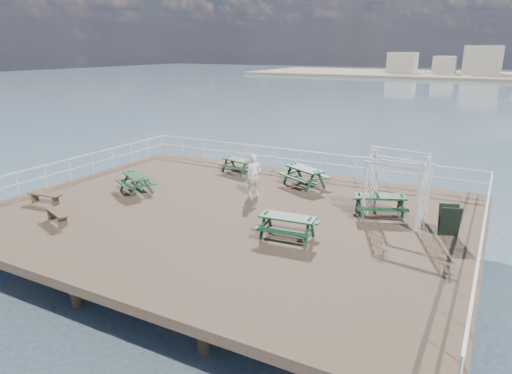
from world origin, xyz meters
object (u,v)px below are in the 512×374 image
(flat_bench_far, at_px, (45,196))
(trellis_arbor, at_px, (396,190))
(picnic_table_b, at_px, (304,173))
(flat_bench_near, at_px, (57,214))
(picnic_table_e, at_px, (287,222))
(person, at_px, (254,175))
(picnic_table_c, at_px, (380,201))
(picnic_table_d, at_px, (136,180))
(picnic_table_a, at_px, (238,163))

(flat_bench_far, distance_m, trellis_arbor, 13.82)
(picnic_table_b, relative_size, trellis_arbor, 0.92)
(picnic_table_b, distance_m, trellis_arbor, 5.32)
(flat_bench_near, bearing_deg, flat_bench_far, 171.10)
(picnic_table_e, relative_size, person, 1.08)
(picnic_table_c, height_order, flat_bench_near, picnic_table_c)
(picnic_table_c, height_order, person, person)
(picnic_table_c, height_order, trellis_arbor, trellis_arbor)
(picnic_table_c, xyz_separation_m, person, (-5.36, -0.05, 0.32))
(picnic_table_b, relative_size, picnic_table_d, 1.13)
(picnic_table_c, xyz_separation_m, picnic_table_d, (-10.21, -2.01, -0.05))
(flat_bench_far, relative_size, person, 0.84)
(picnic_table_b, bearing_deg, picnic_table_e, -44.32)
(picnic_table_e, bearing_deg, person, 126.88)
(picnic_table_b, bearing_deg, flat_bench_far, -110.00)
(picnic_table_a, relative_size, flat_bench_far, 1.26)
(picnic_table_d, bearing_deg, picnic_table_b, 65.34)
(picnic_table_d, height_order, flat_bench_far, picnic_table_d)
(picnic_table_a, xyz_separation_m, picnic_table_b, (3.86, -0.53, 0.11))
(picnic_table_a, relative_size, trellis_arbor, 0.71)
(trellis_arbor, bearing_deg, picnic_table_c, 166.07)
(picnic_table_c, distance_m, flat_bench_far, 13.33)
(picnic_table_a, bearing_deg, flat_bench_near, -88.44)
(flat_bench_near, xyz_separation_m, trellis_arbor, (10.74, 6.00, 0.88))
(picnic_table_c, height_order, picnic_table_e, picnic_table_c)
(picnic_table_c, bearing_deg, flat_bench_far, 179.61)
(trellis_arbor, distance_m, person, 5.97)
(flat_bench_far, xyz_separation_m, person, (6.97, 5.02, 0.58))
(picnic_table_a, height_order, person, person)
(flat_bench_near, height_order, person, person)
(picnic_table_b, relative_size, picnic_table_c, 1.06)
(picnic_table_c, height_order, flat_bench_far, picnic_table_c)
(picnic_table_b, distance_m, flat_bench_far, 11.12)
(picnic_table_b, xyz_separation_m, picnic_table_c, (4.02, -2.32, -0.02))
(picnic_table_e, height_order, flat_bench_near, picnic_table_e)
(flat_bench_near, xyz_separation_m, flat_bench_far, (-2.18, 1.18, 0.01))
(flat_bench_near, height_order, trellis_arbor, trellis_arbor)
(picnic_table_d, height_order, picnic_table_e, picnic_table_e)
(picnic_table_c, bearing_deg, flat_bench_near, -171.09)
(flat_bench_near, bearing_deg, picnic_table_c, 51.13)
(person, bearing_deg, picnic_table_b, 16.66)
(picnic_table_e, distance_m, trellis_arbor, 4.39)
(picnic_table_a, distance_m, person, 3.87)
(trellis_arbor, xyz_separation_m, person, (-5.96, 0.20, -0.28))
(picnic_table_e, xyz_separation_m, flat_bench_near, (-7.97, -2.65, -0.26))
(picnic_table_b, relative_size, flat_bench_near, 1.68)
(picnic_table_d, xyz_separation_m, person, (4.86, 1.96, 0.36))
(flat_bench_near, bearing_deg, person, 71.85)
(picnic_table_c, relative_size, flat_bench_near, 1.58)
(picnic_table_e, height_order, person, person)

